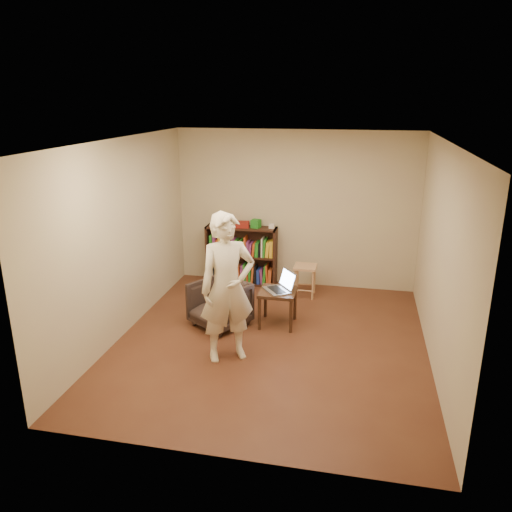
% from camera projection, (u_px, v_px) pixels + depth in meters
% --- Properties ---
extents(floor, '(4.50, 4.50, 0.00)m').
position_uv_depth(floor, '(270.00, 342.00, 6.57)').
color(floor, '#4E2619').
rests_on(floor, ground).
extents(ceiling, '(4.50, 4.50, 0.00)m').
position_uv_depth(ceiling, '(272.00, 141.00, 5.78)').
color(ceiling, white).
rests_on(ceiling, wall_back).
extents(wall_back, '(4.00, 0.00, 4.00)m').
position_uv_depth(wall_back, '(295.00, 210.00, 8.27)').
color(wall_back, '#BAA68C').
rests_on(wall_back, floor).
extents(wall_left, '(0.00, 4.50, 4.50)m').
position_uv_depth(wall_left, '(122.00, 239.00, 6.57)').
color(wall_left, '#BAA68C').
rests_on(wall_left, floor).
extents(wall_right, '(0.00, 4.50, 4.50)m').
position_uv_depth(wall_right, '(441.00, 258.00, 5.78)').
color(wall_right, '#BAA68C').
rests_on(wall_right, floor).
extents(bookshelf, '(1.20, 0.30, 1.00)m').
position_uv_depth(bookshelf, '(242.00, 258.00, 8.56)').
color(bookshelf, black).
rests_on(bookshelf, floor).
extents(box_yellow, '(0.23, 0.17, 0.18)m').
position_uv_depth(box_yellow, '(223.00, 220.00, 8.44)').
color(box_yellow, gold).
rests_on(box_yellow, bookshelf).
extents(red_cloth, '(0.30, 0.24, 0.09)m').
position_uv_depth(red_cloth, '(241.00, 224.00, 8.36)').
color(red_cloth, maroon).
rests_on(red_cloth, bookshelf).
extents(box_green, '(0.17, 0.17, 0.14)m').
position_uv_depth(box_green, '(256.00, 224.00, 8.32)').
color(box_green, '#217C21').
rests_on(box_green, bookshelf).
extents(box_white, '(0.09, 0.09, 0.07)m').
position_uv_depth(box_white, '(272.00, 226.00, 8.29)').
color(box_white, silver).
rests_on(box_white, bookshelf).
extents(stool, '(0.35, 0.35, 0.51)m').
position_uv_depth(stool, '(305.00, 272.00, 7.99)').
color(stool, tan).
rests_on(stool, floor).
extents(armchair, '(0.95, 0.96, 0.64)m').
position_uv_depth(armchair, '(220.00, 304.00, 6.98)').
color(armchair, '#2D211E').
rests_on(armchair, floor).
extents(side_table, '(0.50, 0.50, 0.51)m').
position_uv_depth(side_table, '(278.00, 296.00, 6.97)').
color(side_table, black).
rests_on(side_table, floor).
extents(laptop, '(0.50, 0.51, 0.28)m').
position_uv_depth(laptop, '(281.00, 286.00, 6.93)').
color(laptop, '#A6A6AA').
rests_on(laptop, side_table).
extents(person, '(0.80, 0.72, 1.84)m').
position_uv_depth(person, '(227.00, 288.00, 5.93)').
color(person, beige).
rests_on(person, floor).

